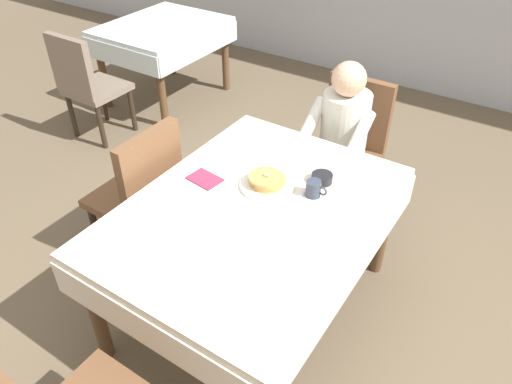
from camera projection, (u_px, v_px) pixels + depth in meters
name	position (u px, v px, depth m)	size (l,w,h in m)	color
ground_plane	(253.00, 307.00, 2.79)	(14.00, 14.00, 0.00)	brown
dining_table_main	(253.00, 221.00, 2.40)	(1.12, 1.52, 0.74)	silver
chair_diner	(349.00, 139.00, 3.25)	(0.44, 0.45, 0.93)	brown
diner_person	(341.00, 131.00, 3.06)	(0.40, 0.43, 1.12)	silver
chair_left_side	(142.00, 189.00, 2.81)	(0.45, 0.44, 0.93)	brown
plate_breakfast	(267.00, 185.00, 2.47)	(0.28, 0.28, 0.02)	white
breakfast_stack	(267.00, 180.00, 2.45)	(0.19, 0.19, 0.06)	tan
cup_coffee	(314.00, 189.00, 2.39)	(0.11, 0.08, 0.08)	#333D4C
bowl_butter	(322.00, 178.00, 2.49)	(0.11, 0.11, 0.04)	black
fork_left_of_plate	(234.00, 176.00, 2.54)	(0.18, 0.01, 0.01)	silver
knife_right_of_plate	(298.00, 201.00, 2.38)	(0.20, 0.01, 0.01)	silver
spoon_near_edge	(236.00, 226.00, 2.23)	(0.15, 0.01, 0.01)	silver
napkin_folded	(205.00, 179.00, 2.52)	(0.17, 0.12, 0.01)	#8C2D4C
background_table_far	(163.00, 36.00, 4.55)	(0.92, 1.12, 0.74)	silver
background_chair_empty	(86.00, 82.00, 3.98)	(0.44, 0.45, 0.93)	#7A6B5B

